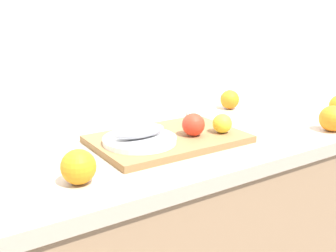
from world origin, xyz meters
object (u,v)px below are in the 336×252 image
Objects in this scene: chef_knife at (192,118)px; orange_0 at (332,118)px; lemon_0 at (222,123)px; cutting_board at (168,139)px; white_plate at (140,140)px; fish_fillet at (139,131)px.

orange_0 reaches higher than chef_knife.
orange_0 is (0.35, -0.13, -0.01)m from lemon_0.
orange_0 is at bearing -20.94° from cutting_board.
lemon_0 is at bearing -22.55° from cutting_board.
chef_knife is at bearing 21.53° from white_plate.
white_plate is 3.54× the size of lemon_0.
orange_0 reaches higher than cutting_board.
white_plate is at bearing -175.38° from cutting_board.
cutting_board is 0.17m from lemon_0.
orange_0 is at bearing -20.23° from lemon_0.
cutting_board is 2.82× the size of fish_fillet.
fish_fillet is 0.63m from orange_0.
chef_knife is at bearing 140.24° from orange_0.
lemon_0 is at bearing -12.36° from white_plate.
orange_0 is (0.60, -0.18, 0.01)m from white_plate.
fish_fillet is 0.63× the size of chef_knife.
white_plate reaches higher than cutting_board.
lemon_0 is (0.25, -0.06, -0.00)m from fish_fillet.
cutting_board is at bearing 159.06° from orange_0.
cutting_board is 5.25× the size of orange_0.
chef_knife is 2.94× the size of orange_0.
white_plate is 0.85× the size of chef_knife.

